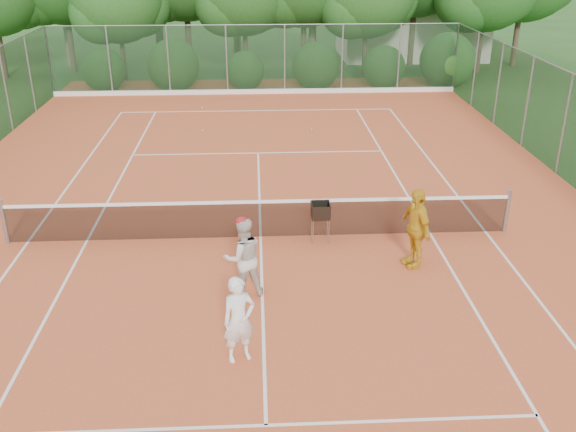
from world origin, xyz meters
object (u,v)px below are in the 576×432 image
object	(u,v)px
player_yellow	(416,228)
ball_hopper	(321,211)
player_center_grp	(243,257)
player_white	(239,320)

from	to	relation	value
player_yellow	ball_hopper	bearing A→B (deg)	-140.36
player_yellow	player_center_grp	bearing A→B (deg)	-89.68
player_center_grp	player_white	bearing A→B (deg)	-91.12
player_yellow	ball_hopper	distance (m)	2.32
player_white	ball_hopper	distance (m)	4.85
player_white	player_center_grp	world-z (taller)	player_center_grp
ball_hopper	player_white	bearing A→B (deg)	-88.25
player_white	player_center_grp	size ratio (longest dim) A/B	0.91
player_white	ball_hopper	world-z (taller)	player_white
player_white	player_yellow	distance (m)	4.90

